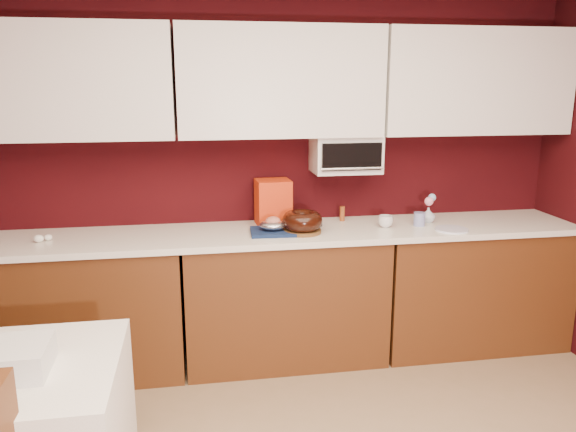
# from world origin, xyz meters

# --- Properties ---
(wall_back) EXTENTS (4.00, 0.02, 2.50)m
(wall_back) POSITION_xyz_m (0.00, 2.25, 1.25)
(wall_back) COLOR black
(wall_back) RESTS_ON floor
(base_cabinet_left) EXTENTS (1.31, 0.58, 0.86)m
(base_cabinet_left) POSITION_xyz_m (-1.33, 1.94, 0.43)
(base_cabinet_left) COLOR #552B11
(base_cabinet_left) RESTS_ON floor
(base_cabinet_center) EXTENTS (1.31, 0.58, 0.86)m
(base_cabinet_center) POSITION_xyz_m (0.00, 1.94, 0.43)
(base_cabinet_center) COLOR #552B11
(base_cabinet_center) RESTS_ON floor
(base_cabinet_right) EXTENTS (1.31, 0.58, 0.86)m
(base_cabinet_right) POSITION_xyz_m (1.33, 1.94, 0.43)
(base_cabinet_right) COLOR #552B11
(base_cabinet_right) RESTS_ON floor
(countertop) EXTENTS (4.00, 0.62, 0.04)m
(countertop) POSITION_xyz_m (0.00, 1.94, 0.88)
(countertop) COLOR white
(countertop) RESTS_ON base_cabinet_center
(upper_cabinet_left) EXTENTS (1.31, 0.33, 0.70)m
(upper_cabinet_left) POSITION_xyz_m (-1.33, 2.08, 1.85)
(upper_cabinet_left) COLOR white
(upper_cabinet_left) RESTS_ON wall_back
(upper_cabinet_center) EXTENTS (1.31, 0.33, 0.70)m
(upper_cabinet_center) POSITION_xyz_m (0.00, 2.08, 1.85)
(upper_cabinet_center) COLOR white
(upper_cabinet_center) RESTS_ON wall_back
(upper_cabinet_right) EXTENTS (1.31, 0.33, 0.70)m
(upper_cabinet_right) POSITION_xyz_m (1.33, 2.08, 1.85)
(upper_cabinet_right) COLOR white
(upper_cabinet_right) RESTS_ON wall_back
(toaster_oven) EXTENTS (0.45, 0.30, 0.25)m
(toaster_oven) POSITION_xyz_m (0.45, 2.10, 1.38)
(toaster_oven) COLOR white
(toaster_oven) RESTS_ON upper_cabinet_center
(toaster_oven_door) EXTENTS (0.40, 0.02, 0.18)m
(toaster_oven_door) POSITION_xyz_m (0.45, 1.94, 1.38)
(toaster_oven_door) COLOR black
(toaster_oven_door) RESTS_ON toaster_oven
(toaster_oven_handle) EXTENTS (0.42, 0.02, 0.02)m
(toaster_oven_handle) POSITION_xyz_m (0.45, 1.93, 1.30)
(toaster_oven_handle) COLOR silver
(toaster_oven_handle) RESTS_ON toaster_oven
(cake_base) EXTENTS (0.26, 0.26, 0.02)m
(cake_base) POSITION_xyz_m (0.11, 1.86, 0.91)
(cake_base) COLOR brown
(cake_base) RESTS_ON countertop
(bundt_cake) EXTENTS (0.34, 0.34, 0.11)m
(bundt_cake) POSITION_xyz_m (0.11, 1.86, 0.98)
(bundt_cake) COLOR black
(bundt_cake) RESTS_ON cake_base
(navy_towel) EXTENTS (0.30, 0.26, 0.02)m
(navy_towel) POSITION_xyz_m (-0.08, 1.88, 0.91)
(navy_towel) COLOR #122145
(navy_towel) RESTS_ON countertop
(foil_ham_nest) EXTENTS (0.20, 0.18, 0.06)m
(foil_ham_nest) POSITION_xyz_m (-0.08, 1.88, 0.96)
(foil_ham_nest) COLOR silver
(foil_ham_nest) RESTS_ON navy_towel
(roasted_ham) EXTENTS (0.12, 0.11, 0.06)m
(roasted_ham) POSITION_xyz_m (-0.08, 1.88, 0.98)
(roasted_ham) COLOR #C7715B
(roasted_ham) RESTS_ON foil_ham_nest
(pandoro_box) EXTENTS (0.24, 0.22, 0.31)m
(pandoro_box) POSITION_xyz_m (-0.05, 2.11, 1.05)
(pandoro_box) COLOR #B1120B
(pandoro_box) RESTS_ON countertop
(dark_pan) EXTENTS (0.24, 0.24, 0.03)m
(dark_pan) POSITION_xyz_m (0.19, 2.04, 0.92)
(dark_pan) COLOR black
(dark_pan) RESTS_ON countertop
(coffee_mug) EXTENTS (0.12, 0.12, 0.10)m
(coffee_mug) POSITION_xyz_m (0.68, 1.91, 0.95)
(coffee_mug) COLOR silver
(coffee_mug) RESTS_ON countertop
(blue_jar) EXTENTS (0.09, 0.09, 0.09)m
(blue_jar) POSITION_xyz_m (0.92, 1.91, 0.95)
(blue_jar) COLOR navy
(blue_jar) RESTS_ON countertop
(flower_vase) EXTENTS (0.09, 0.09, 0.12)m
(flower_vase) POSITION_xyz_m (1.02, 1.99, 0.96)
(flower_vase) COLOR #B3BECB
(flower_vase) RESTS_ON countertop
(flower_pink) EXTENTS (0.06, 0.06, 0.06)m
(flower_pink) POSITION_xyz_m (1.02, 1.99, 1.05)
(flower_pink) COLOR pink
(flower_pink) RESTS_ON flower_vase
(flower_blue) EXTENTS (0.05, 0.05, 0.05)m
(flower_blue) POSITION_xyz_m (1.05, 2.01, 1.07)
(flower_blue) COLOR #8CB8E1
(flower_blue) RESTS_ON flower_vase
(china_plate) EXTENTS (0.27, 0.27, 0.01)m
(china_plate) POSITION_xyz_m (1.09, 1.76, 0.91)
(china_plate) COLOR white
(china_plate) RESTS_ON countertop
(amber_bottle) EXTENTS (0.05, 0.05, 0.10)m
(amber_bottle) POSITION_xyz_m (0.44, 2.13, 0.95)
(amber_bottle) COLOR brown
(amber_bottle) RESTS_ON countertop
(egg_left) EXTENTS (0.07, 0.06, 0.05)m
(egg_left) POSITION_xyz_m (-1.52, 1.91, 0.92)
(egg_left) COLOR white
(egg_left) RESTS_ON countertop
(egg_right) EXTENTS (0.05, 0.05, 0.04)m
(egg_right) POSITION_xyz_m (-1.47, 1.94, 0.92)
(egg_right) COLOR white
(egg_right) RESTS_ON countertop
(newspaper_stack) EXTENTS (0.33, 0.27, 0.11)m
(newspaper_stack) POSITION_xyz_m (-1.31, 0.55, 0.81)
(newspaper_stack) COLOR silver
(newspaper_stack) RESTS_ON dining_table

